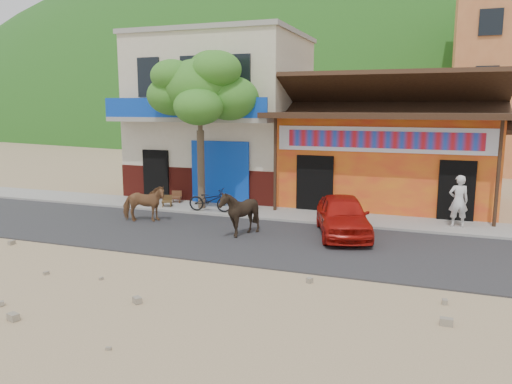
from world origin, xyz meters
TOP-DOWN VIEW (x-y plane):
  - ground at (0.00, 0.00)m, footprint 120.00×120.00m
  - road at (0.00, 2.50)m, footprint 60.00×5.00m
  - sidewalk at (0.00, 6.00)m, footprint 60.00×2.00m
  - dance_club at (2.00, 10.00)m, footprint 8.00×6.00m
  - cafe_building at (-5.50, 10.00)m, footprint 7.00×6.00m
  - hillside at (0.00, 70.00)m, footprint 100.00×40.00m
  - tree at (-4.60, 5.80)m, footprint 3.00×3.00m
  - cow_tan at (-5.61, 3.32)m, footprint 1.67×1.20m
  - cow_dark at (-1.74, 2.65)m, footprint 1.72×1.65m
  - red_car at (1.24, 3.88)m, footprint 2.53×3.97m
  - scooter at (-4.00, 5.30)m, footprint 1.71×0.71m
  - pedestrian at (4.64, 5.95)m, footprint 0.70×0.54m
  - cafe_chair_left at (-6.07, 6.43)m, footprint 0.51×0.51m
  - cafe_chair_right at (-6.00, 5.56)m, footprint 0.51×0.51m

SIDE VIEW (x-z plane):
  - ground at x=0.00m, z-range 0.00..0.00m
  - road at x=0.00m, z-range 0.00..0.04m
  - sidewalk at x=0.00m, z-range 0.00..0.12m
  - cafe_chair_right at x=-6.00m, z-range 0.12..0.94m
  - cafe_chair_left at x=-6.07m, z-range 0.12..0.99m
  - scooter at x=-4.00m, z-range 0.12..0.99m
  - red_car at x=1.24m, z-range 0.04..1.30m
  - cow_tan at x=-5.61m, z-range 0.04..1.33m
  - cow_dark at x=-1.74m, z-range 0.04..1.52m
  - pedestrian at x=4.64m, z-range 0.12..1.84m
  - dance_club at x=2.00m, z-range 0.00..3.60m
  - tree at x=-4.60m, z-range 0.12..6.12m
  - cafe_building at x=-5.50m, z-range 0.00..7.00m
  - hillside at x=0.00m, z-range 0.00..24.00m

